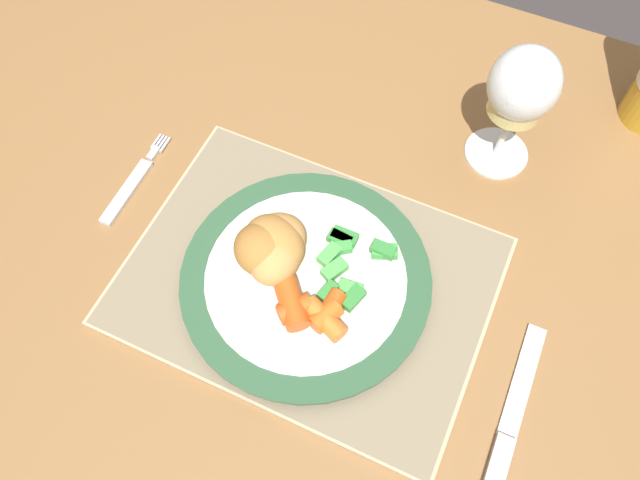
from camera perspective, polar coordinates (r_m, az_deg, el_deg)
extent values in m
plane|color=#383333|center=(1.36, -0.47, -13.98)|extent=(6.00, 6.00, 0.00)
cube|color=olive|center=(0.69, -0.90, 1.37)|extent=(1.57, 0.81, 0.04)
cube|color=olive|center=(1.47, -21.89, 15.26)|extent=(0.06, 0.06, 0.70)
cube|color=tan|center=(0.64, -1.13, -3.75)|extent=(0.36, 0.27, 0.01)
cube|color=#807259|center=(0.63, -1.13, -3.62)|extent=(0.36, 0.26, 0.00)
cylinder|color=white|center=(0.62, -1.29, -3.90)|extent=(0.20, 0.20, 0.01)
cylinder|color=#2D5638|center=(0.62, -1.31, -3.55)|extent=(0.25, 0.25, 0.01)
cylinder|color=white|center=(0.61, -1.31, -3.41)|extent=(0.20, 0.20, 0.00)
ellipsoid|color=#A87033|center=(0.60, -5.29, -0.85)|extent=(0.07, 0.07, 0.04)
ellipsoid|color=#B77F3D|center=(0.61, -4.23, -0.34)|extent=(0.09, 0.08, 0.04)
ellipsoid|color=tan|center=(0.60, -4.17, -1.52)|extent=(0.06, 0.07, 0.04)
ellipsoid|color=tan|center=(0.61, -4.16, -0.13)|extent=(0.07, 0.08, 0.04)
cube|color=#338438|center=(0.63, 1.80, 0.08)|extent=(0.03, 0.02, 0.01)
cube|color=#338438|center=(0.60, 0.73, -4.74)|extent=(0.02, 0.02, 0.01)
cube|color=#4CA84C|center=(0.61, 1.33, -2.73)|extent=(0.02, 0.03, 0.01)
cube|color=#4CA84C|center=(0.62, 0.86, -1.35)|extent=(0.02, 0.03, 0.01)
cube|color=#338438|center=(0.63, 2.26, 0.30)|extent=(0.03, 0.01, 0.01)
cube|color=green|center=(0.62, 2.00, -0.72)|extent=(0.02, 0.02, 0.01)
cube|color=#338438|center=(0.60, 3.01, -5.32)|extent=(0.02, 0.03, 0.01)
cube|color=#338438|center=(0.62, 5.81, -0.89)|extent=(0.02, 0.01, 0.01)
cube|color=#4CA84C|center=(0.60, 2.78, -4.50)|extent=(0.03, 0.02, 0.01)
cube|color=green|center=(0.62, 5.94, -1.05)|extent=(0.03, 0.02, 0.01)
cylinder|color=#CC5119|center=(0.59, -2.62, -5.79)|extent=(0.05, 0.05, 0.02)
cylinder|color=orange|center=(0.59, 0.42, -7.26)|extent=(0.05, 0.04, 0.02)
cylinder|color=#CC5119|center=(0.59, -2.33, -6.35)|extent=(0.04, 0.04, 0.02)
cylinder|color=#CC5119|center=(0.59, 0.91, -6.22)|extent=(0.02, 0.04, 0.02)
cylinder|color=orange|center=(0.59, 0.50, -6.95)|extent=(0.03, 0.04, 0.02)
cube|color=silver|center=(0.72, -17.27, 4.20)|extent=(0.02, 0.09, 0.01)
cube|color=silver|center=(0.74, -15.14, 7.41)|extent=(0.01, 0.02, 0.01)
cube|color=silver|center=(0.75, -13.97, 8.43)|extent=(0.00, 0.02, 0.00)
cube|color=silver|center=(0.75, -14.23, 8.52)|extent=(0.00, 0.02, 0.00)
cube|color=silver|center=(0.75, -14.49, 8.61)|extent=(0.00, 0.02, 0.00)
cube|color=silver|center=(0.75, -14.75, 8.70)|extent=(0.00, 0.02, 0.00)
cube|color=silver|center=(0.63, 18.01, -12.08)|extent=(0.02, 0.11, 0.00)
cube|color=#B2B2B7|center=(0.60, 15.76, -19.92)|extent=(0.02, 0.07, 0.01)
cylinder|color=silver|center=(0.75, 15.78, 7.65)|extent=(0.07, 0.07, 0.00)
cylinder|color=silver|center=(0.72, 16.52, 9.43)|extent=(0.01, 0.01, 0.07)
ellipsoid|color=silver|center=(0.66, 18.20, 13.44)|extent=(0.07, 0.07, 0.08)
cylinder|color=#E0D684|center=(0.68, 17.62, 12.09)|extent=(0.06, 0.06, 0.03)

